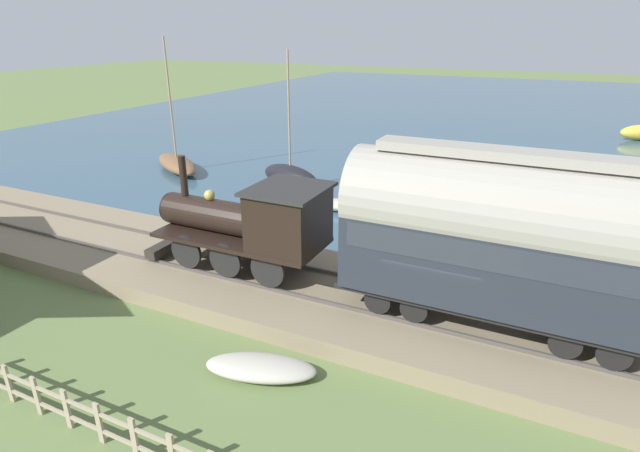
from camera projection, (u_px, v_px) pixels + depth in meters
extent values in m
plane|color=#607542|center=(433.00, 330.00, 14.26)|extent=(200.00, 200.00, 0.00)
cube|color=#38566B|center=(535.00, 114.00, 50.33)|extent=(80.00, 80.00, 0.01)
cube|color=#84755B|center=(434.00, 321.00, 14.20)|extent=(5.29, 56.00, 0.55)
cube|color=#4C4742|center=(427.00, 327.00, 13.32)|extent=(0.07, 54.88, 0.12)
cube|color=#4C4742|center=(443.00, 297.00, 14.83)|extent=(0.07, 54.88, 0.12)
cylinder|color=black|center=(268.00, 270.00, 15.07)|extent=(0.12, 1.15, 1.15)
cylinder|color=black|center=(296.00, 248.00, 16.58)|extent=(0.12, 1.15, 1.15)
cylinder|color=black|center=(225.00, 260.00, 15.68)|extent=(0.12, 1.15, 1.15)
cylinder|color=black|center=(256.00, 240.00, 17.19)|extent=(0.12, 1.15, 1.15)
cylinder|color=black|center=(186.00, 252.00, 16.30)|extent=(0.12, 1.15, 1.15)
cylinder|color=black|center=(219.00, 233.00, 17.81)|extent=(0.12, 1.15, 1.15)
cube|color=black|center=(241.00, 237.00, 16.27)|extent=(2.30, 5.62, 0.12)
cylinder|color=black|center=(211.00, 215.00, 16.50)|extent=(1.07, 3.37, 1.07)
cylinder|color=black|center=(170.00, 207.00, 17.19)|extent=(1.02, 0.08, 1.02)
cylinder|color=black|center=(183.00, 176.00, 16.46)|extent=(0.24, 0.24, 1.34)
sphere|color=tan|center=(210.00, 195.00, 16.25)|extent=(0.36, 0.36, 0.36)
cube|color=black|center=(289.00, 218.00, 15.19)|extent=(2.20, 1.97, 1.77)
cube|color=#282828|center=(288.00, 189.00, 14.84)|extent=(2.40, 2.21, 0.10)
cube|color=#2D2823|center=(170.00, 245.00, 17.81)|extent=(2.10, 0.44, 0.32)
cylinder|color=black|center=(614.00, 355.00, 11.44)|extent=(0.12, 0.76, 0.76)
cylinder|color=black|center=(609.00, 317.00, 12.95)|extent=(0.12, 0.76, 0.76)
cylinder|color=black|center=(565.00, 344.00, 11.85)|extent=(0.12, 0.76, 0.76)
cylinder|color=black|center=(566.00, 308.00, 13.36)|extent=(0.12, 0.76, 0.76)
cylinder|color=black|center=(414.00, 309.00, 13.32)|extent=(0.12, 0.76, 0.76)
cylinder|color=black|center=(430.00, 281.00, 14.83)|extent=(0.12, 0.76, 0.76)
cylinder|color=black|center=(378.00, 301.00, 13.73)|extent=(0.12, 0.76, 0.76)
cylinder|color=black|center=(397.00, 274.00, 15.24)|extent=(0.12, 0.76, 0.76)
cube|color=black|center=(492.00, 299.00, 13.23)|extent=(2.23, 8.18, 0.16)
cube|color=#232833|center=(498.00, 255.00, 12.76)|extent=(2.48, 7.85, 2.40)
cube|color=#2D333D|center=(500.00, 240.00, 12.60)|extent=(2.51, 7.36, 0.67)
cylinder|color=gray|center=(504.00, 211.00, 12.31)|extent=(2.60, 7.85, 2.60)
cube|color=gray|center=(513.00, 155.00, 11.79)|extent=(0.87, 6.54, 0.24)
ellipsoid|color=black|center=(290.00, 177.00, 26.64)|extent=(2.38, 4.06, 1.27)
cylinder|color=#9E8460|center=(289.00, 110.00, 25.33)|extent=(0.10, 0.10, 5.81)
ellipsoid|color=brown|center=(177.00, 164.00, 30.05)|extent=(4.29, 5.33, 0.86)
cylinder|color=#9E8460|center=(170.00, 99.00, 28.64)|extent=(0.10, 0.10, 6.78)
ellipsoid|color=beige|center=(572.00, 234.00, 20.29)|extent=(2.12, 3.09, 0.51)
ellipsoid|color=#B7B2A3|center=(339.00, 205.00, 23.52)|extent=(1.41, 2.63, 0.55)
ellipsoid|color=#B7B2A3|center=(261.00, 368.00, 12.33)|extent=(1.88, 3.00, 0.44)
cube|color=gray|center=(134.00, 438.00, 9.85)|extent=(0.06, 0.14, 1.00)
cube|color=gray|center=(99.00, 423.00, 10.23)|extent=(0.06, 0.14, 1.00)
cube|color=gray|center=(67.00, 409.00, 10.61)|extent=(0.06, 0.14, 1.00)
cube|color=gray|center=(37.00, 396.00, 10.99)|extent=(0.06, 0.14, 1.00)
cube|color=gray|center=(9.00, 383.00, 11.37)|extent=(0.06, 0.14, 1.00)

